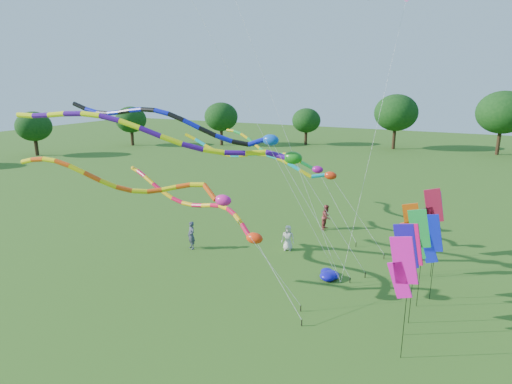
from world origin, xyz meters
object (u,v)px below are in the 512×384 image
at_px(blue_nylon_heap, 324,273).
at_px(person_a, 288,238).
at_px(person_c, 326,217).
at_px(tube_kite_orange, 148,185).
at_px(tube_kite_red, 205,209).
at_px(person_b, 191,235).

relative_size(blue_nylon_heap, person_a, 0.85).
bearing_deg(person_a, person_c, 64.91).
height_order(tube_kite_orange, person_a, tube_kite_orange).
distance_m(tube_kite_orange, blue_nylon_heap, 10.57).
distance_m(person_a, person_c, 4.96).
bearing_deg(tube_kite_red, person_a, 84.90).
bearing_deg(person_a, blue_nylon_heap, -52.69).
bearing_deg(person_b, person_c, 78.49).
relative_size(person_b, person_c, 0.99).
xyz_separation_m(tube_kite_red, tube_kite_orange, (-1.05, -3.09, 1.84)).
xyz_separation_m(tube_kite_orange, person_c, (4.51, 13.44, -4.82)).
distance_m(tube_kite_red, blue_nylon_heap, 7.36).
bearing_deg(tube_kite_orange, blue_nylon_heap, 25.73).
xyz_separation_m(tube_kite_orange, person_b, (-2.02, 6.09, -4.83)).
xyz_separation_m(tube_kite_orange, person_a, (3.53, 8.57, -4.91)).
xyz_separation_m(blue_nylon_heap, person_c, (-2.24, 7.47, 0.70)).
relative_size(tube_kite_red, person_c, 6.83).
bearing_deg(person_b, person_a, 54.23).
height_order(tube_kite_red, blue_nylon_heap, tube_kite_red).
bearing_deg(blue_nylon_heap, person_b, 179.21).
xyz_separation_m(blue_nylon_heap, person_a, (-3.22, 2.60, 0.61)).
xyz_separation_m(tube_kite_red, blue_nylon_heap, (5.70, 2.87, -3.68)).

